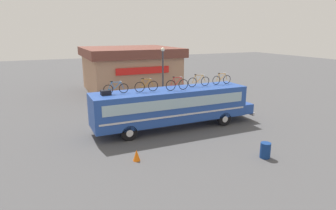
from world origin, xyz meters
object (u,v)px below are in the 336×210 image
object	(u,v)px
rooftop_bicycle_5	(222,79)
trash_bin	(265,150)
rooftop_bicycle_1	(116,88)
rooftop_bicycle_4	(199,81)
rooftop_bicycle_3	(177,84)
rooftop_bicycle_2	(146,86)
bus	(173,105)
luggage_bag_1	(106,92)
street_lamp	(163,74)
traffic_cone	(137,155)

from	to	relation	value
rooftop_bicycle_5	trash_bin	distance (m)	7.76
rooftop_bicycle_1	trash_bin	size ratio (longest dim) A/B	1.91
rooftop_bicycle_4	rooftop_bicycle_3	bearing A→B (deg)	-164.97
rooftop_bicycle_1	rooftop_bicycle_2	xyz separation A→B (m)	(2.05, -0.20, 0.03)
trash_bin	bus	bearing A→B (deg)	110.31
rooftop_bicycle_3	trash_bin	size ratio (longest dim) A/B	1.96
luggage_bag_1	street_lamp	size ratio (longest dim) A/B	0.11
bus	traffic_cone	bearing A→B (deg)	-134.86
bus	rooftop_bicycle_4	size ratio (longest dim) A/B	6.85
traffic_cone	rooftop_bicycle_1	bearing A→B (deg)	88.65
trash_bin	street_lamp	size ratio (longest dim) A/B	0.16
rooftop_bicycle_5	luggage_bag_1	bearing A→B (deg)	-179.35
luggage_bag_1	rooftop_bicycle_4	xyz separation A→B (m)	(6.92, 0.01, 0.24)
rooftop_bicycle_1	street_lamp	bearing A→B (deg)	37.96
rooftop_bicycle_4	street_lamp	size ratio (longest dim) A/B	0.32
bus	rooftop_bicycle_2	distance (m)	2.53
street_lamp	rooftop_bicycle_1	bearing A→B (deg)	-142.04
trash_bin	rooftop_bicycle_4	bearing A→B (deg)	92.61
luggage_bag_1	rooftop_bicycle_2	xyz separation A→B (m)	(2.74, -0.17, 0.24)
rooftop_bicycle_3	street_lamp	bearing A→B (deg)	79.12
bus	rooftop_bicycle_3	size ratio (longest dim) A/B	7.21
rooftop_bicycle_3	traffic_cone	size ratio (longest dim) A/B	2.68
luggage_bag_1	traffic_cone	xyz separation A→B (m)	(0.59, -4.34, -2.70)
rooftop_bicycle_2	street_lamp	size ratio (longest dim) A/B	0.30
luggage_bag_1	trash_bin	bearing A→B (deg)	-43.68
rooftop_bicycle_5	rooftop_bicycle_1	bearing A→B (deg)	-179.53
rooftop_bicycle_1	rooftop_bicycle_4	distance (m)	6.23
bus	rooftop_bicycle_4	distance (m)	2.68
traffic_cone	street_lamp	bearing A→B (deg)	58.23
luggage_bag_1	rooftop_bicycle_1	xyz separation A→B (m)	(0.69, 0.03, 0.21)
bus	luggage_bag_1	size ratio (longest dim) A/B	19.58
bus	rooftop_bicycle_5	size ratio (longest dim) A/B	7.42
trash_bin	traffic_cone	xyz separation A→B (m)	(-6.65, 2.57, -0.12)
bus	street_lamp	world-z (taller)	street_lamp
rooftop_bicycle_5	rooftop_bicycle_2	bearing A→B (deg)	-177.53
rooftop_bicycle_3	street_lamp	size ratio (longest dim) A/B	0.31
rooftop_bicycle_2	street_lamp	xyz separation A→B (m)	(3.00, 4.14, 0.05)
bus	trash_bin	size ratio (longest dim) A/B	14.10
bus	rooftop_bicycle_2	size ratio (longest dim) A/B	7.35
rooftop_bicycle_1	trash_bin	world-z (taller)	rooftop_bicycle_1
luggage_bag_1	rooftop_bicycle_1	distance (m)	0.72
rooftop_bicycle_5	traffic_cone	size ratio (longest dim) A/B	2.61
rooftop_bicycle_3	rooftop_bicycle_5	bearing A→B (deg)	8.87
rooftop_bicycle_2	rooftop_bicycle_3	world-z (taller)	rooftop_bicycle_3
luggage_bag_1	rooftop_bicycle_3	world-z (taller)	rooftop_bicycle_3
rooftop_bicycle_1	rooftop_bicycle_5	bearing A→B (deg)	0.47
rooftop_bicycle_5	bus	bearing A→B (deg)	-176.45
rooftop_bicycle_5	street_lamp	xyz separation A→B (m)	(-3.29, 3.86, 0.07)
traffic_cone	street_lamp	xyz separation A→B (m)	(5.15, 8.31, 2.99)
rooftop_bicycle_1	rooftop_bicycle_3	size ratio (longest dim) A/B	0.98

